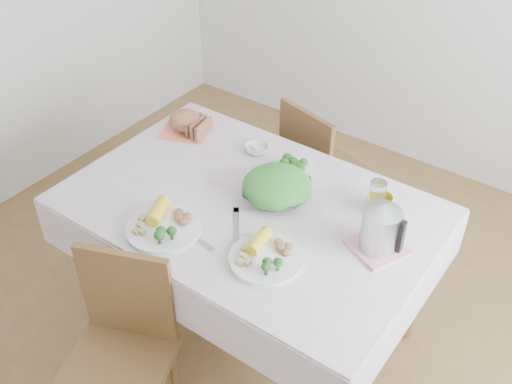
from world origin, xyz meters
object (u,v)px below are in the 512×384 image
Objects in this scene: dining_table at (250,270)px; chair_near at (114,360)px; salad_bowl at (277,192)px; yellow_mug at (380,205)px; dinner_plate_left at (164,229)px; chair_far at (327,162)px; dinner_plate_right at (266,259)px; electric_kettle at (381,224)px.

chair_near reaches higher than dining_table.
chair_near is 0.91m from salad_bowl.
dining_table is 0.68m from yellow_mug.
salad_bowl is at bearing 52.73° from dining_table.
chair_near is at bearing -118.32° from yellow_mug.
dinner_plate_left is at bearing 80.92° from chair_near.
dinner_plate_right is at bearing 121.92° from chair_far.
electric_kettle is at bearing -64.57° from yellow_mug.
dinner_plate_right is at bearing 13.13° from dinner_plate_left.
chair_near is at bearing 104.56° from chair_far.
dinner_plate_left is at bearing -136.91° from yellow_mug.
chair_far is (-0.09, 0.82, 0.09)m from dining_table.
electric_kettle is (0.55, 0.07, 0.51)m from dining_table.
salad_bowl is 0.37m from dinner_plate_right.
dining_table is 0.75m from electric_kettle.
dining_table is at bearing -150.97° from electric_kettle.
electric_kettle is at bearing 44.91° from dinner_plate_right.
chair_far is at bearing 68.73° from chair_near.
salad_bowl is (0.15, 0.84, 0.33)m from chair_near.
yellow_mug is at bearing 29.21° from dining_table.
dinner_plate_left is (-0.08, -1.15, 0.31)m from chair_far.
electric_kettle reaches higher than dinner_plate_right.
dinner_plate_right is at bearing -43.24° from dining_table.
yellow_mug is (0.46, 0.26, 0.43)m from dining_table.
dining_table is at bearing -150.79° from yellow_mug.
dining_table is 0.83m from chair_far.
chair_near is 7.71× the size of yellow_mug.
chair_far is 0.81m from salad_bowl.
dinner_plate_left is 1.44× the size of electric_kettle.
yellow_mug is 0.54× the size of electric_kettle.
salad_bowl is at bearing 116.72° from chair_far.
salad_bowl reaches higher than dining_table.
electric_kettle reaches higher than dinner_plate_left.
chair_near is 0.52m from dinner_plate_left.
salad_bowl is 0.49m from electric_kettle.
dining_table is 0.75m from chair_near.
chair_near is at bearing -105.78° from electric_kettle.
salad_bowl is at bearing 60.47° from dinner_plate_left.
chair_near is at bearing -100.18° from salad_bowl.
salad_bowl is 0.98× the size of dinner_plate_right.
dinner_plate_left is at bearing -117.05° from dining_table.
chair_far reaches higher than salad_bowl.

